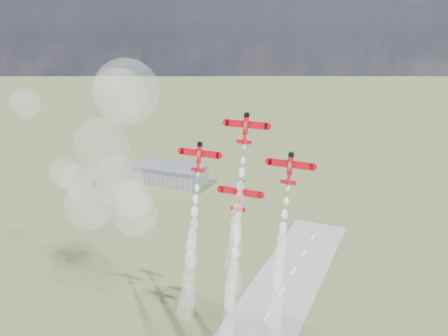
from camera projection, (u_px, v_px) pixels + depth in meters
hangar at (170, 174)px, 352.80m from camera, size 50.00×28.00×13.00m
plane_lead at (246, 127)px, 137.60m from camera, size 12.93×4.58×9.13m
plane_left at (199, 156)px, 144.16m from camera, size 12.93×4.58×9.13m
plane_right at (290, 167)px, 133.26m from camera, size 12.93×4.58×9.13m
plane_slot at (240, 195)px, 139.81m from camera, size 12.93×4.58×9.13m
smoke_trail_lead at (234, 258)px, 142.02m from camera, size 5.91×12.06×44.19m
smoke_trail_left at (189, 280)px, 148.47m from camera, size 5.74×12.06×44.69m
smoke_trail_right at (276, 301)px, 137.49m from camera, size 5.97×11.81×43.98m
smoke_trail_slot at (228, 322)px, 144.13m from camera, size 5.49×12.36×44.21m
drifted_smoke_cloud at (107, 158)px, 170.35m from camera, size 69.68×33.77×62.61m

